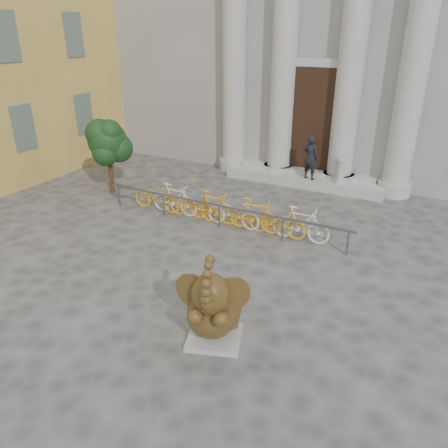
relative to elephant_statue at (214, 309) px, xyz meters
The scene contains 8 objects.
ground 1.54m from the elephant_statue, behind, with size 80.00×80.00×0.00m, color #474442.
classical_building 16.05m from the elephant_statue, 95.06° to the left, with size 22.00×10.70×12.00m.
entrance_steps 9.69m from the elephant_statue, 97.95° to the left, with size 6.00×1.20×0.36m, color #A8A59E.
elephant_statue is the anchor object (origin of this frame).
bike_rack 5.43m from the elephant_statue, 115.92° to the left, with size 8.00×0.53×1.00m.
tree 9.13m from the elephant_statue, 142.58° to the left, with size 1.53×1.40×2.66m.
pedestrian 9.30m from the elephant_statue, 96.50° to the left, with size 0.59×0.39×1.61m, color black.
balustrade_post 9.28m from the elephant_statue, 89.59° to the left, with size 0.38×0.38×0.92m.
Camera 1 is at (4.60, -6.05, 5.53)m, focal length 35.00 mm.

